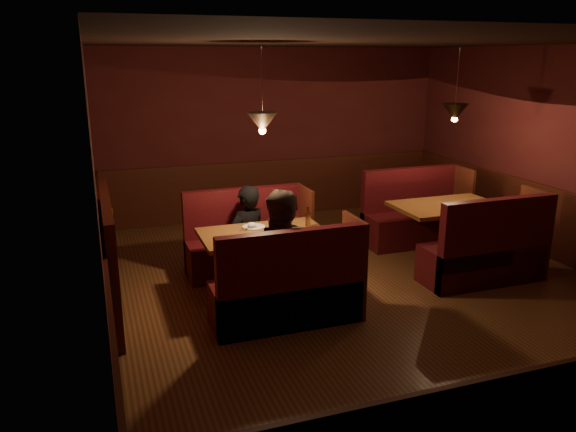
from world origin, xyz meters
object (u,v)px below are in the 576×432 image
object	(u,v)px
diner_b	(286,238)
diner_a	(247,219)
second_table	(446,219)
second_bench_near	(487,255)
main_table	(265,247)
main_bench_far	(248,245)
second_bench_far	(414,219)
main_bench_near	(290,294)

from	to	relation	value
diner_b	diner_a	bearing A→B (deg)	117.62
second_table	second_bench_near	bearing A→B (deg)	-87.80
main_table	diner_a	bearing A→B (deg)	94.29
main_table	main_bench_far	xyz separation A→B (m)	(0.02, 0.83, -0.25)
second_bench_far	diner_a	world-z (taller)	diner_a
second_bench_near	main_table	bearing A→B (deg)	168.34
diner_a	second_bench_near	bearing A→B (deg)	133.99
main_bench_near	second_table	xyz separation A→B (m)	(2.67, 1.12, 0.25)
second_bench_far	diner_a	xyz separation A→B (m)	(-2.77, -0.53, 0.42)
second_bench_near	main_bench_near	bearing A→B (deg)	-174.38
main_bench_far	second_table	distance (m)	2.74
second_table	diner_b	world-z (taller)	diner_b
main_bench_near	second_bench_far	xyz separation A→B (m)	(2.71, 1.98, 0.01)
diner_b	main_bench_near	bearing A→B (deg)	-78.50
second_bench_far	second_table	bearing A→B (deg)	-92.20
main_table	second_bench_near	size ratio (longest dim) A/B	0.92
second_table	second_bench_far	size ratio (longest dim) A/B	0.90
main_bench_near	second_table	distance (m)	2.91
main_bench_far	main_bench_near	world-z (taller)	same
main_table	main_bench_far	world-z (taller)	main_bench_far
second_bench_near	diner_a	world-z (taller)	diner_a
second_bench_far	diner_a	bearing A→B (deg)	-169.19
second_bench_near	diner_a	bearing A→B (deg)	156.90
diner_a	diner_b	size ratio (longest dim) A/B	0.89
second_bench_far	second_bench_near	size ratio (longest dim) A/B	1.00
main_bench_far	diner_a	distance (m)	0.48
main_table	second_bench_near	distance (m)	2.79
main_bench_far	main_bench_near	size ratio (longest dim) A/B	1.00
main_bench_far	second_bench_far	bearing A→B (deg)	6.77
main_table	diner_a	xyz separation A→B (m)	(-0.05, 0.62, 0.18)
main_table	second_table	xyz separation A→B (m)	(2.69, 0.29, -0.00)
diner_b	second_bench_near	bearing A→B (deg)	21.88
second_bench_far	second_bench_near	bearing A→B (deg)	-90.00
main_bench_near	second_bench_near	world-z (taller)	second_bench_near
main_bench_far	second_table	world-z (taller)	main_bench_far
main_table	main_bench_near	distance (m)	0.87
main_bench_near	second_bench_near	distance (m)	2.72
second_table	second_bench_near	world-z (taller)	second_bench_near
main_table	main_bench_far	size ratio (longest dim) A/B	0.91
second_bench_far	diner_b	world-z (taller)	diner_b
main_bench_near	diner_a	size ratio (longest dim) A/B	1.03
second_table	second_bench_near	distance (m)	0.89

